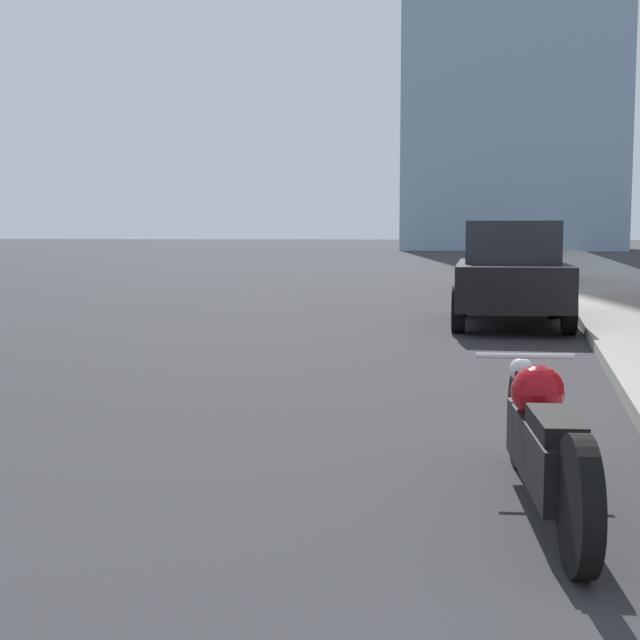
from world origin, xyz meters
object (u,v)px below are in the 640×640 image
object	(u,v)px
parked_car_silver	(515,249)
parked_car_white	(517,247)
parked_car_red	(519,258)
motorcycle	(544,441)
parked_car_black	(511,273)
parked_car_green	(524,244)

from	to	relation	value
parked_car_silver	parked_car_white	xyz separation A→B (m)	(-0.04, 12.03, -0.08)
parked_car_red	parked_car_white	world-z (taller)	parked_car_red
motorcycle	parked_car_silver	distance (m)	34.03
parked_car_red	parked_car_silver	xyz separation A→B (m)	(-0.26, 12.48, 0.04)
parked_car_red	motorcycle	bearing A→B (deg)	-84.62
parked_car_black	parked_car_red	bearing A→B (deg)	86.84
parked_car_silver	parked_car_white	size ratio (longest dim) A/B	1.16
parked_car_silver	parked_car_black	bearing A→B (deg)	-90.81
parked_car_white	parked_car_green	size ratio (longest dim) A/B	0.96
parked_car_white	parked_car_red	bearing A→B (deg)	-89.82
motorcycle	parked_car_red	xyz separation A→B (m)	(-0.34, 21.54, 0.41)
parked_car_green	parked_car_red	bearing A→B (deg)	-94.02
parked_car_red	parked_car_silver	size ratio (longest dim) A/B	0.96
motorcycle	parked_car_white	bearing A→B (deg)	82.64
parked_car_black	parked_car_white	size ratio (longest dim) A/B	1.14
parked_car_red	parked_car_black	bearing A→B (deg)	-85.68
parked_car_white	parked_car_green	distance (m)	10.20
parked_car_silver	parked_car_red	bearing A→B (deg)	-90.16
parked_car_silver	motorcycle	bearing A→B (deg)	-90.36
parked_car_red	parked_car_white	size ratio (longest dim) A/B	1.12
motorcycle	parked_car_silver	world-z (taller)	parked_car_silver
parked_car_red	parked_car_green	size ratio (longest dim) A/B	1.07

